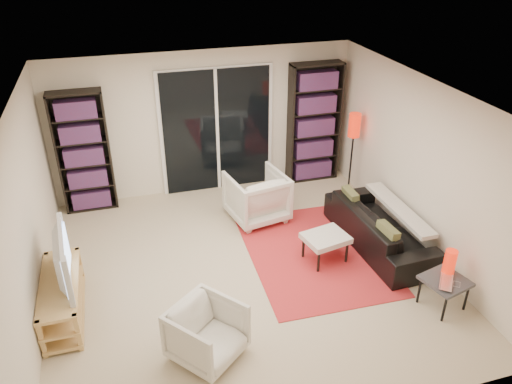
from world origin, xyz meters
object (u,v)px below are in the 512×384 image
at_px(sofa, 380,228).
at_px(armchair_front, 207,333).
at_px(ottoman, 326,239).
at_px(floor_lamp, 354,133).
at_px(armchair_back, 257,196).
at_px(bookshelf_left, 84,153).
at_px(bookshelf_right, 314,123).
at_px(side_table, 445,283).
at_px(tv_stand, 63,298).

xyz_separation_m(sofa, armchair_front, (-2.78, -1.37, 0.03)).
height_order(ottoman, floor_lamp, floor_lamp).
height_order(armchair_back, floor_lamp, floor_lamp).
bearing_deg(armchair_front, armchair_back, 24.07).
bearing_deg(armchair_back, sofa, 129.85).
bearing_deg(bookshelf_left, bookshelf_right, -0.00).
bearing_deg(bookshelf_left, side_table, -42.31).
relative_size(bookshelf_left, armchair_back, 2.30).
height_order(bookshelf_left, floor_lamp, bookshelf_left).
relative_size(bookshelf_left, sofa, 0.98).
distance_m(armchair_front, floor_lamp, 4.33).
xyz_separation_m(sofa, armchair_back, (-1.47, 1.21, 0.10)).
height_order(sofa, side_table, sofa).
relative_size(tv_stand, ottoman, 2.04).
bearing_deg(ottoman, side_table, -52.15).
bearing_deg(tv_stand, bookshelf_left, 82.89).
xyz_separation_m(side_table, floor_lamp, (0.18, 2.97, 0.74)).
height_order(bookshelf_left, bookshelf_right, bookshelf_right).
distance_m(armchair_back, side_table, 3.04).
bearing_deg(side_table, tv_stand, 165.73).
bearing_deg(ottoman, sofa, 7.81).
bearing_deg(armchair_front, tv_stand, 104.83).
distance_m(bookshelf_right, armchair_front, 4.60).
height_order(bookshelf_left, side_table, bookshelf_left).
xyz_separation_m(tv_stand, sofa, (4.28, 0.28, 0.03)).
bearing_deg(side_table, bookshelf_right, 93.26).
bearing_deg(side_table, armchair_front, 179.59).
bearing_deg(armchair_front, floor_lamp, 4.80).
xyz_separation_m(armchair_front, floor_lamp, (3.07, 2.95, 0.78)).
bearing_deg(armchair_front, sofa, -12.81).
bearing_deg(bookshelf_left, ottoman, -38.28).
bearing_deg(bookshelf_right, armchair_back, -141.33).
height_order(bookshelf_right, tv_stand, bookshelf_right).
relative_size(sofa, armchair_front, 2.86).
height_order(sofa, floor_lamp, floor_lamp).
bearing_deg(tv_stand, side_table, -14.27).
distance_m(ottoman, floor_lamp, 2.20).
height_order(armchair_front, side_table, armchair_front).
distance_m(bookshelf_right, ottoman, 2.64).
relative_size(tv_stand, sofa, 0.67).
relative_size(bookshelf_right, tv_stand, 1.57).
height_order(tv_stand, armchair_back, armchair_back).
xyz_separation_m(armchair_front, ottoman, (1.89, 1.25, 0.03)).
xyz_separation_m(sofa, ottoman, (-0.89, -0.12, 0.05)).
xyz_separation_m(armchair_front, side_table, (2.88, -0.02, 0.04)).
height_order(tv_stand, ottoman, tv_stand).
bearing_deg(bookshelf_right, bookshelf_left, 180.00).
relative_size(bookshelf_left, armchair_front, 2.80).
xyz_separation_m(tv_stand, ottoman, (3.39, 0.16, 0.08)).
bearing_deg(floor_lamp, ottoman, -124.64).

